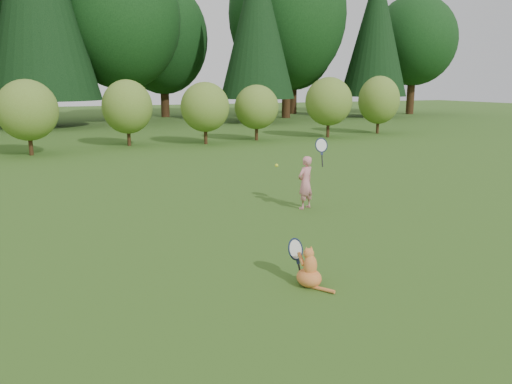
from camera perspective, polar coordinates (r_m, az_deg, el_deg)
name	(u,v)px	position (r m, az deg, el deg)	size (l,w,h in m)	color
ground	(265,249)	(7.58, 1.00, -6.50)	(100.00, 100.00, 0.00)	#2E5517
shrub_row	(125,111)	(19.79, -14.80, 8.94)	(28.00, 3.00, 2.80)	#5C7524
child	(306,181)	(9.87, 5.72, 1.22)	(0.63, 0.45, 1.57)	#D27D85
cat	(309,266)	(6.22, 6.04, -8.36)	(0.37, 0.70, 0.68)	#D85A29
tennis_ball	(277,165)	(9.42, 2.37, 3.06)	(0.06, 0.06, 0.06)	#B9E11A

